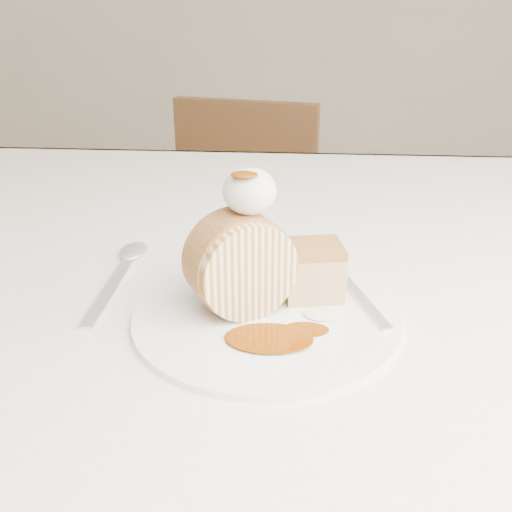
{
  "coord_description": "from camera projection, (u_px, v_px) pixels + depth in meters",
  "views": [
    {
      "loc": [
        -0.01,
        -0.45,
        1.02
      ],
      "look_at": [
        -0.05,
        0.02,
        0.81
      ],
      "focal_mm": 40.0,
      "sensor_mm": 36.0,
      "label": 1
    }
  ],
  "objects": [
    {
      "name": "whipped_cream",
      "position": [
        250.0,
        191.0,
        0.5
      ],
      "size": [
        0.05,
        0.05,
        0.04
      ],
      "primitive_type": "ellipsoid",
      "color": "silver",
      "rests_on": "roulade_slice"
    },
    {
      "name": "plate",
      "position": [
        266.0,
        316.0,
        0.53
      ],
      "size": [
        0.29,
        0.29,
        0.01
      ],
      "primitive_type": "cylinder",
      "rotation": [
        0.0,
        0.0,
        0.18
      ],
      "color": "white",
      "rests_on": "table"
    },
    {
      "name": "chair_far",
      "position": [
        256.0,
        217.0,
        1.63
      ],
      "size": [
        0.45,
        0.45,
        0.79
      ],
      "rotation": [
        0.0,
        0.0,
        2.92
      ],
      "color": "brown",
      "rests_on": "ground"
    },
    {
      "name": "table",
      "position": [
        303.0,
        306.0,
        0.74
      ],
      "size": [
        1.4,
        0.9,
        0.75
      ],
      "color": "white",
      "rests_on": "ground"
    },
    {
      "name": "fork",
      "position": [
        364.0,
        302.0,
        0.54
      ],
      "size": [
        0.06,
        0.15,
        0.0
      ],
      "primitive_type": "cube",
      "rotation": [
        0.0,
        0.0,
        0.31
      ],
      "color": "silver",
      "rests_on": "plate"
    },
    {
      "name": "cake_chunk",
      "position": [
        313.0,
        274.0,
        0.55
      ],
      "size": [
        0.06,
        0.06,
        0.05
      ],
      "primitive_type": "cube",
      "rotation": [
        0.0,
        0.0,
        0.18
      ],
      "color": "#AA7E40",
      "rests_on": "plate"
    },
    {
      "name": "spoon",
      "position": [
        110.0,
        291.0,
        0.58
      ],
      "size": [
        0.03,
        0.18,
        0.0
      ],
      "primitive_type": "cube",
      "rotation": [
        0.0,
        0.0,
        0.02
      ],
      "color": "silver",
      "rests_on": "table"
    },
    {
      "name": "caramel_pool",
      "position": [
        269.0,
        338.0,
        0.48
      ],
      "size": [
        0.08,
        0.06,
        0.0
      ],
      "primitive_type": null,
      "rotation": [
        0.0,
        0.0,
        0.18
      ],
      "color": "#6B2D04",
      "rests_on": "plate"
    },
    {
      "name": "roulade_slice",
      "position": [
        241.0,
        265.0,
        0.52
      ],
      "size": [
        0.1,
        0.09,
        0.09
      ],
      "primitive_type": "cylinder",
      "rotation": [
        1.57,
        0.0,
        0.52
      ],
      "color": "beige",
      "rests_on": "plate"
    },
    {
      "name": "caramel_drizzle",
      "position": [
        244.0,
        169.0,
        0.48
      ],
      "size": [
        0.02,
        0.02,
        0.01
      ],
      "primitive_type": "ellipsoid",
      "color": "#6B2D04",
      "rests_on": "whipped_cream"
    }
  ]
}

